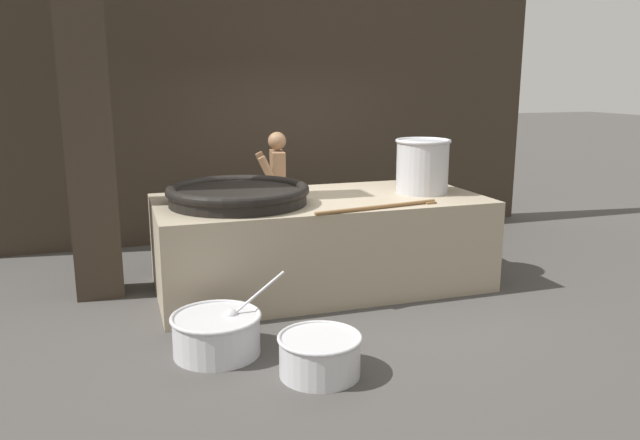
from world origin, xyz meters
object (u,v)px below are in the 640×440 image
object	(u,v)px
stock_pot	(422,165)
prep_bowl_vegetables	(217,332)
giant_wok_near	(238,194)
prep_bowl_meat	(320,353)
cook	(277,192)

from	to	relation	value
stock_pot	prep_bowl_vegetables	bearing A→B (deg)	-151.81
giant_wok_near	stock_pot	bearing A→B (deg)	-0.14
stock_pot	prep_bowl_meat	distance (m)	2.97
cook	prep_bowl_meat	world-z (taller)	cook
cook	prep_bowl_vegetables	world-z (taller)	cook
giant_wok_near	cook	distance (m)	1.40
cook	stock_pot	bearing A→B (deg)	148.15
giant_wok_near	prep_bowl_vegetables	world-z (taller)	giant_wok_near
giant_wok_near	cook	size ratio (longest dim) A/B	0.91
stock_pot	cook	distance (m)	1.87
cook	prep_bowl_vegetables	bearing A→B (deg)	74.16
stock_pot	cook	world-z (taller)	cook
giant_wok_near	prep_bowl_meat	distance (m)	2.22
stock_pot	prep_bowl_meat	world-z (taller)	stock_pot
stock_pot	prep_bowl_meat	xyz separation A→B (m)	(-1.87, -2.01, -1.12)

